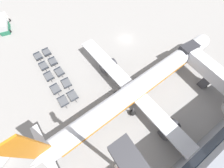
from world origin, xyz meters
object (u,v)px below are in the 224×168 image
object	(u,v)px
baggage_dolly_row_mid_a_col_b	(53,62)
baggage_dolly_row_mid_a_col_c	(60,72)
fuel_tanker_primary	(3,25)
baggage_dolly_row_near_col_d	(56,89)
baggage_dolly_row_near_col_b	(44,66)
apron_light_mast	(120,167)
baggage_dolly_row_near_col_a	(38,56)
baggage_dolly_row_mid_a_col_e	(73,96)
baggage_dolly_row_near_col_e	(63,101)
airplane	(138,88)
baggage_dolly_row_near_col_c	(49,76)
baggage_dolly_row_mid_a_col_d	(67,83)
baggage_dolly_row_mid_a_col_a	(47,52)

from	to	relation	value
baggage_dolly_row_mid_a_col_b	baggage_dolly_row_mid_a_col_c	world-z (taller)	same
fuel_tanker_primary	baggage_dolly_row_near_col_d	xyz separation A→B (m)	(29.00, 4.38, -0.91)
baggage_dolly_row_near_col_b	apron_light_mast	world-z (taller)	apron_light_mast
fuel_tanker_primary	apron_light_mast	distance (m)	50.70
baggage_dolly_row_near_col_a	baggage_dolly_row_mid_a_col_e	bearing A→B (deg)	9.00
baggage_dolly_row_near_col_b	baggage_dolly_row_mid_a_col_e	distance (m)	11.82
baggage_dolly_row_near_col_d	baggage_dolly_row_near_col_e	bearing A→B (deg)	2.74
airplane	baggage_dolly_row_mid_a_col_c	size ratio (longest dim) A/B	14.24
fuel_tanker_primary	baggage_dolly_row_near_col_c	xyz separation A→B (m)	(24.85, 4.41, -0.91)
airplane	baggage_dolly_row_near_col_c	xyz separation A→B (m)	(-15.33, -14.14, -3.00)
baggage_dolly_row_mid_a_col_c	apron_light_mast	distance (m)	26.83
baggage_dolly_row_near_col_e	baggage_dolly_row_near_col_d	bearing A→B (deg)	-177.26
fuel_tanker_primary	baggage_dolly_row_near_col_b	size ratio (longest dim) A/B	2.66
baggage_dolly_row_near_col_e	baggage_dolly_row_near_col_b	bearing A→B (deg)	-179.46
baggage_dolly_row_mid_a_col_d	baggage_dolly_row_near_col_a	bearing A→B (deg)	-167.21
baggage_dolly_row_near_col_d	baggage_dolly_row_mid_a_col_e	world-z (taller)	same
baggage_dolly_row_near_col_c	baggage_dolly_row_mid_a_col_e	xyz separation A→B (m)	(7.85, 2.44, 0.00)
baggage_dolly_row_near_col_d	baggage_dolly_row_mid_a_col_e	size ratio (longest dim) A/B	1.01
airplane	baggage_dolly_row_mid_a_col_b	xyz separation A→B (m)	(-19.12, -11.64, -3.00)
baggage_dolly_row_near_col_e	baggage_dolly_row_mid_a_col_e	distance (m)	2.29
baggage_dolly_row_mid_a_col_b	baggage_dolly_row_mid_a_col_c	distance (m)	4.00
baggage_dolly_row_mid_a_col_c	baggage_dolly_row_mid_a_col_d	world-z (taller)	same
fuel_tanker_primary	airplane	bearing A→B (deg)	24.79
baggage_dolly_row_mid_a_col_b	baggage_dolly_row_mid_a_col_e	bearing A→B (deg)	-0.33
airplane	apron_light_mast	world-z (taller)	apron_light_mast
apron_light_mast	baggage_dolly_row_mid_a_col_a	bearing A→B (deg)	-179.43
fuel_tanker_primary	baggage_dolly_row_near_col_e	world-z (taller)	fuel_tanker_primary
baggage_dolly_row_near_col_b	baggage_dolly_row_near_col_e	size ratio (longest dim) A/B	1.01
airplane	baggage_dolly_row_mid_a_col_d	bearing A→B (deg)	-134.33
baggage_dolly_row_near_col_b	baggage_dolly_row_mid_a_col_c	distance (m)	4.69
baggage_dolly_row_near_col_c	baggage_dolly_row_mid_a_col_c	size ratio (longest dim) A/B	1.00
baggage_dolly_row_near_col_b	baggage_dolly_row_mid_a_col_b	world-z (taller)	same
baggage_dolly_row_mid_a_col_a	baggage_dolly_row_mid_a_col_e	xyz separation A→B (m)	(15.64, 0.11, 0.00)
baggage_dolly_row_near_col_a	baggage_dolly_row_mid_a_col_a	xyz separation A→B (m)	(-0.15, 2.35, 0.00)
baggage_dolly_row_near_col_d	baggage_dolly_row_mid_a_col_a	bearing A→B (deg)	168.82
baggage_dolly_row_mid_a_col_c	baggage_dolly_row_mid_a_col_d	bearing A→B (deg)	0.84
baggage_dolly_row_mid_a_col_a	baggage_dolly_row_near_col_c	bearing A→B (deg)	-16.68
baggage_dolly_row_near_col_d	baggage_dolly_row_near_col_c	bearing A→B (deg)	179.65
baggage_dolly_row_near_col_b	baggage_dolly_row_near_col_e	world-z (taller)	same
baggage_dolly_row_near_col_a	baggage_dolly_row_mid_a_col_d	world-z (taller)	same
baggage_dolly_row_mid_a_col_e	baggage_dolly_row_near_col_c	bearing A→B (deg)	-162.72
baggage_dolly_row_mid_a_col_a	fuel_tanker_primary	bearing A→B (deg)	-158.42
baggage_dolly_row_mid_a_col_b	baggage_dolly_row_mid_a_col_d	distance (m)	7.90
baggage_dolly_row_near_col_a	baggage_dolly_row_near_col_b	distance (m)	3.91
fuel_tanker_primary	baggage_dolly_row_near_col_e	bearing A→B (deg)	7.94
fuel_tanker_primary	baggage_dolly_row_near_col_e	size ratio (longest dim) A/B	2.69
baggage_dolly_row_near_col_b	baggage_dolly_row_mid_a_col_a	world-z (taller)	same
baggage_dolly_row_near_col_a	baggage_dolly_row_mid_a_col_b	bearing A→B (deg)	33.21
fuel_tanker_primary	baggage_dolly_row_near_col_b	distance (m)	21.60
baggage_dolly_row_near_col_a	baggage_dolly_row_near_col_b	xyz separation A→B (m)	(3.91, 0.05, 0.00)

